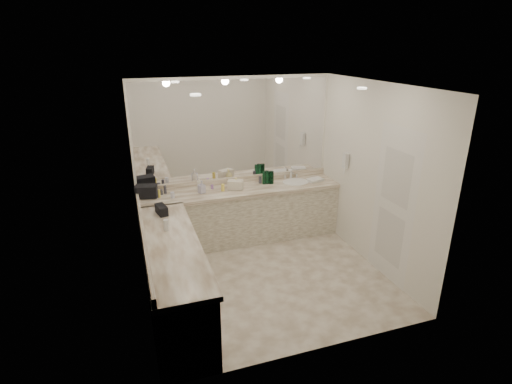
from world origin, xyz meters
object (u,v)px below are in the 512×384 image
object	(u,v)px
sink	(296,182)
hand_towel	(315,180)
soap_bottle_a	(199,184)
cream_cosmetic_case	(235,185)
soap_bottle_c	(236,183)
wall_phone	(345,161)
soap_bottle_b	(202,187)
black_toiletry_bag	(146,192)

from	to	relation	value
sink	hand_towel	world-z (taller)	hand_towel
soap_bottle_a	sink	bearing A→B (deg)	-3.46
cream_cosmetic_case	soap_bottle_c	xyz separation A→B (m)	(0.03, 0.06, 0.02)
wall_phone	soap_bottle_b	size ratio (longest dim) A/B	1.21
hand_towel	soap_bottle_c	xyz separation A→B (m)	(-1.34, 0.10, 0.06)
hand_towel	soap_bottle_a	distance (m)	1.93
wall_phone	soap_bottle_b	distance (m)	2.26
wall_phone	soap_bottle_c	size ratio (longest dim) A/B	1.41
cream_cosmetic_case	soap_bottle_a	xyz separation A→B (m)	(-0.56, 0.10, 0.04)
soap_bottle_c	cream_cosmetic_case	bearing A→B (deg)	-112.89
sink	soap_bottle_c	world-z (taller)	soap_bottle_c
wall_phone	soap_bottle_a	world-z (taller)	wall_phone
wall_phone	soap_bottle_a	xyz separation A→B (m)	(-2.20, 0.60, -0.34)
sink	wall_phone	world-z (taller)	wall_phone
sink	hand_towel	bearing A→B (deg)	-8.43
sink	black_toiletry_bag	bearing A→B (deg)	178.43
hand_towel	soap_bottle_c	distance (m)	1.35
cream_cosmetic_case	wall_phone	bearing A→B (deg)	7.24
cream_cosmetic_case	soap_bottle_a	size ratio (longest dim) A/B	1.08
sink	wall_phone	bearing A→B (deg)	-39.57
hand_towel	soap_bottle_b	world-z (taller)	soap_bottle_b
soap_bottle_c	black_toiletry_bag	bearing A→B (deg)	179.58
soap_bottle_c	hand_towel	bearing A→B (deg)	-4.45
sink	wall_phone	xyz separation A→B (m)	(0.61, -0.50, 0.46)
soap_bottle_a	soap_bottle_c	world-z (taller)	soap_bottle_a
wall_phone	hand_towel	xyz separation A→B (m)	(-0.27, 0.45, -0.43)
black_toiletry_bag	soap_bottle_c	size ratio (longest dim) A/B	1.83
soap_bottle_a	soap_bottle_b	bearing A→B (deg)	-80.07
sink	soap_bottle_c	distance (m)	1.02
sink	soap_bottle_c	xyz separation A→B (m)	(-1.01, 0.06, 0.09)
sink	wall_phone	distance (m)	0.91
sink	wall_phone	size ratio (longest dim) A/B	1.83
cream_cosmetic_case	hand_towel	distance (m)	1.37
black_toiletry_bag	soap_bottle_c	xyz separation A→B (m)	(1.38, -0.01, -0.00)
soap_bottle_a	soap_bottle_b	xyz separation A→B (m)	(0.02, -0.10, -0.01)
black_toiletry_bag	hand_towel	xyz separation A→B (m)	(2.73, -0.11, -0.07)
black_toiletry_bag	soap_bottle_b	bearing A→B (deg)	-5.03
wall_phone	hand_towel	world-z (taller)	wall_phone
cream_cosmetic_case	hand_towel	size ratio (longest dim) A/B	0.93
cream_cosmetic_case	soap_bottle_a	distance (m)	0.57
cream_cosmetic_case	soap_bottle_c	distance (m)	0.07
soap_bottle_b	soap_bottle_c	distance (m)	0.57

